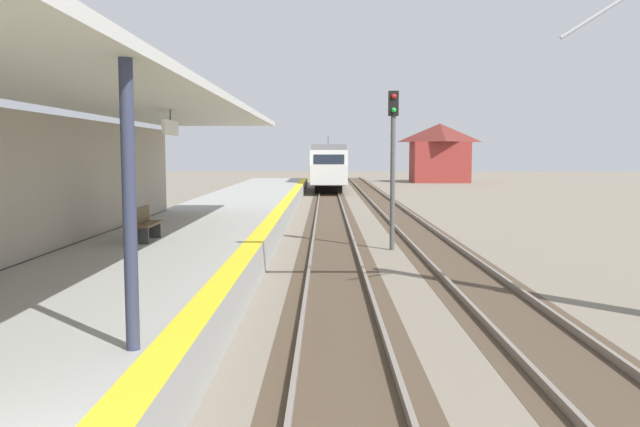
% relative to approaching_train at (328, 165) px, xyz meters
% --- Properties ---
extents(station_platform, '(5.00, 80.00, 0.91)m').
position_rel_approaching_train_xyz_m(station_platform, '(-4.40, -38.27, -1.73)').
color(station_platform, '#999993').
rests_on(station_platform, ground).
extents(station_building_with_canopy, '(4.85, 24.00, 4.43)m').
position_rel_approaching_train_xyz_m(station_building_with_canopy, '(-6.20, -43.71, 0.48)').
color(station_building_with_canopy, '#4C4C4C').
rests_on(station_building_with_canopy, ground).
extents(track_pair_nearest_platform, '(2.34, 120.00, 0.16)m').
position_rel_approaching_train_xyz_m(track_pair_nearest_platform, '(-0.00, -34.27, -2.13)').
color(track_pair_nearest_platform, '#4C3D2D').
rests_on(track_pair_nearest_platform, ground).
extents(track_pair_middle, '(2.34, 120.00, 0.16)m').
position_rel_approaching_train_xyz_m(track_pair_middle, '(3.40, -34.27, -2.13)').
color(track_pair_middle, '#4C3D2D').
rests_on(track_pair_middle, ground).
extents(approaching_train, '(2.93, 19.60, 4.76)m').
position_rel_approaching_train_xyz_m(approaching_train, '(0.00, 0.00, 0.00)').
color(approaching_train, silver).
rests_on(approaching_train, ground).
extents(rail_signal_post, '(0.32, 0.34, 5.20)m').
position_rel_approaching_train_xyz_m(rail_signal_post, '(1.92, -36.46, 1.02)').
color(rail_signal_post, '#4C4C4C').
rests_on(rail_signal_post, ground).
extents(platform_bench, '(0.45, 1.60, 0.88)m').
position_rel_approaching_train_xyz_m(platform_bench, '(-5.03, -40.86, -0.80)').
color(platform_bench, brown).
rests_on(platform_bench, station_platform).
extents(distant_trackside_house, '(6.60, 5.28, 6.40)m').
position_rel_approaching_train_xyz_m(distant_trackside_house, '(12.21, 13.27, 1.16)').
color(distant_trackside_house, maroon).
rests_on(distant_trackside_house, ground).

